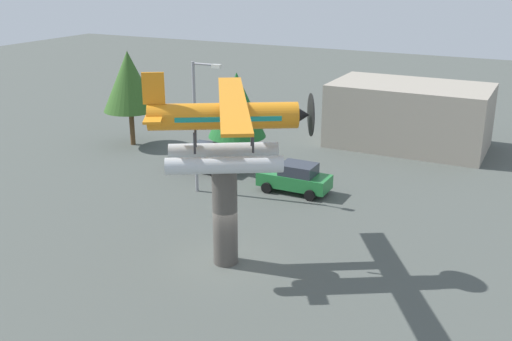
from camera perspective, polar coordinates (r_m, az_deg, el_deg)
name	(u,v)px	position (r m, az deg, el deg)	size (l,w,h in m)	color
ground_plane	(226,262)	(27.37, -2.87, -8.65)	(140.00, 140.00, 0.00)	#4C514C
display_pedestal	(225,215)	(26.38, -2.95, -4.24)	(1.10, 1.10, 4.58)	#4C4742
floatplane_monument	(227,127)	(25.09, -2.80, 4.10)	(7.04, 9.51, 4.00)	silver
car_near_black	(204,157)	(38.96, -4.93, 1.27)	(4.20, 2.02, 1.76)	black
car_mid_green	(295,178)	(35.13, 3.74, -0.69)	(4.20, 2.02, 1.76)	#237A38
streetlight_primary	(198,118)	(34.24, -5.53, 4.96)	(1.84, 0.28, 7.61)	gray
storefront_building	(409,115)	(45.20, 14.30, 5.09)	(11.03, 6.50, 4.57)	#9E9384
tree_west	(129,81)	(44.53, -11.94, 8.27)	(3.87, 3.87, 6.89)	brown
tree_east	(237,105)	(38.67, -1.83, 6.22)	(3.75, 3.75, 6.24)	brown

